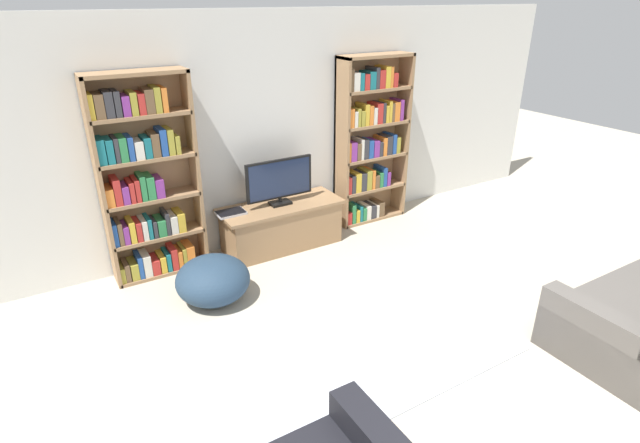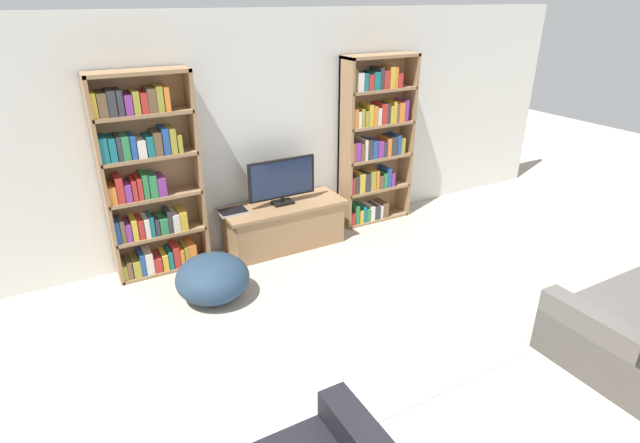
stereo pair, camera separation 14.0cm
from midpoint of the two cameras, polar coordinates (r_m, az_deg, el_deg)
name	(u,v)px [view 1 (the left image)]	position (r m, az deg, el deg)	size (l,w,h in m)	color
wall_back	(260,133)	(5.75, -7.63, 10.00)	(8.80, 0.06, 2.60)	silver
bookshelf_left	(145,182)	(5.30, -20.09, 4.25)	(0.96, 0.30, 2.09)	#93704C
bookshelf_right	(369,141)	(6.34, 4.98, 9.11)	(0.96, 0.30, 2.09)	#93704C
tv_stand	(282,225)	(5.84, -5.10, -0.44)	(1.42, 0.55, 0.53)	#8E6B47
television	(279,181)	(5.64, -5.37, 4.65)	(0.80, 0.16, 0.53)	black
laptop	(231,213)	(5.56, -10.88, 0.99)	(0.31, 0.22, 0.03)	#B7B7BC
area_rug	(350,340)	(4.41, 2.56, -13.44)	(2.45, 1.74, 0.02)	#B2B7C1
beanbag_ottoman	(213,280)	(4.94, -12.94, -6.53)	(0.71, 0.71, 0.45)	#23384C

